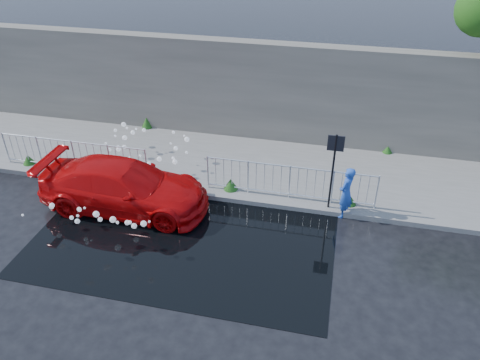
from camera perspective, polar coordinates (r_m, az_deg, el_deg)
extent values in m
plane|color=black|center=(12.32, -10.51, -9.49)|extent=(90.00, 90.00, 0.00)
cube|color=slate|center=(16.08, -3.92, 2.27)|extent=(30.00, 4.00, 0.15)
cube|color=slate|center=(14.46, -6.13, -1.59)|extent=(30.00, 0.25, 0.16)
cube|color=#5D574E|center=(17.20, -2.06, 11.15)|extent=(30.00, 0.60, 3.50)
cube|color=black|center=(12.86, -6.77, -6.99)|extent=(8.00, 5.00, 0.01)
cylinder|color=black|center=(13.29, 11.16, 0.59)|extent=(0.06, 0.06, 2.50)
cube|color=black|center=(12.80, 11.62, 4.40)|extent=(0.45, 0.04, 0.45)
cylinder|color=silver|center=(17.44, -26.63, 3.56)|extent=(0.05, 0.05, 1.10)
cylinder|color=silver|center=(14.92, -11.33, 1.86)|extent=(0.05, 0.05, 1.10)
cylinder|color=silver|center=(15.80, -19.91, 4.44)|extent=(5.00, 0.04, 0.04)
cylinder|color=silver|center=(16.24, -19.30, 1.48)|extent=(5.00, 0.04, 0.04)
cylinder|color=silver|center=(14.27, -3.93, 0.98)|extent=(0.05, 0.05, 1.10)
cylinder|color=silver|center=(13.86, 16.33, -1.46)|extent=(0.05, 0.05, 1.10)
cylinder|color=silver|center=(13.57, 6.17, 1.63)|extent=(5.00, 0.04, 0.04)
cylinder|color=silver|center=(14.08, 5.95, -1.70)|extent=(5.00, 0.04, 0.04)
cone|color=#155019|center=(17.23, -24.39, 2.32)|extent=(0.40, 0.40, 0.33)
cone|color=#155019|center=(15.36, -12.81, 0.82)|extent=(0.36, 0.36, 0.27)
cone|color=#155019|center=(14.35, -1.14, -0.49)|extent=(0.44, 0.44, 0.36)
cone|color=#155019|center=(14.07, 13.26, -2.38)|extent=(0.38, 0.38, 0.29)
cone|color=#155019|center=(18.50, -11.29, 6.90)|extent=(0.42, 0.42, 0.41)
cone|color=#155019|center=(17.19, 17.56, 3.58)|extent=(0.34, 0.34, 0.24)
sphere|color=white|center=(15.12, -9.81, 2.53)|extent=(0.17, 0.17, 0.17)
sphere|color=white|center=(14.62, -9.67, -0.76)|extent=(0.08, 0.08, 0.08)
sphere|color=white|center=(16.06, -13.93, 3.93)|extent=(0.14, 0.14, 0.14)
sphere|color=white|center=(14.93, -7.95, 2.21)|extent=(0.16, 0.16, 0.16)
sphere|color=white|center=(16.32, -13.88, 5.02)|extent=(0.17, 0.17, 0.17)
sphere|color=white|center=(16.70, -13.62, 6.19)|extent=(0.09, 0.09, 0.09)
sphere|color=white|center=(16.57, -12.55, 6.10)|extent=(0.08, 0.08, 0.08)
sphere|color=white|center=(14.64, -10.16, -0.74)|extent=(0.08, 0.08, 0.08)
sphere|color=white|center=(15.46, -13.58, 2.00)|extent=(0.11, 0.11, 0.11)
sphere|color=white|center=(16.41, -14.97, 5.22)|extent=(0.08, 0.08, 0.08)
sphere|color=white|center=(15.61, -8.45, 4.43)|extent=(0.07, 0.07, 0.07)
sphere|color=white|center=(14.39, -5.97, -0.06)|extent=(0.15, 0.15, 0.15)
sphere|color=white|center=(15.25, -11.04, 1.91)|extent=(0.17, 0.17, 0.17)
sphere|color=white|center=(15.61, -12.07, 2.91)|extent=(0.09, 0.09, 0.09)
sphere|color=white|center=(15.30, -14.89, 0.02)|extent=(0.18, 0.18, 0.18)
sphere|color=white|center=(14.37, -6.55, -0.97)|extent=(0.14, 0.14, 0.14)
sphere|color=white|center=(15.45, -13.63, 1.29)|extent=(0.12, 0.12, 0.12)
sphere|color=white|center=(14.92, -13.14, 0.35)|extent=(0.11, 0.11, 0.11)
sphere|color=white|center=(15.19, -14.89, -0.02)|extent=(0.16, 0.16, 0.16)
sphere|color=white|center=(16.22, -16.05, 4.33)|extent=(0.08, 0.08, 0.08)
sphere|color=white|center=(15.11, -8.15, 2.65)|extent=(0.11, 0.11, 0.11)
sphere|color=white|center=(15.94, -14.58, 3.65)|extent=(0.16, 0.16, 0.16)
sphere|color=white|center=(16.04, -15.61, 3.57)|extent=(0.11, 0.11, 0.11)
sphere|color=white|center=(15.24, -7.85, 3.85)|extent=(0.14, 0.14, 0.14)
sphere|color=white|center=(15.60, -13.32, 2.73)|extent=(0.07, 0.07, 0.07)
sphere|color=white|center=(17.06, -14.00, 6.58)|extent=(0.17, 0.17, 0.17)
sphere|color=white|center=(15.63, -6.49, 4.94)|extent=(0.18, 0.18, 0.18)
sphere|color=white|center=(15.77, -15.31, 2.77)|extent=(0.07, 0.07, 0.07)
sphere|color=white|center=(14.50, -7.42, -0.43)|extent=(0.16, 0.16, 0.16)
sphere|color=white|center=(16.58, -11.63, 5.98)|extent=(0.14, 0.14, 0.14)
sphere|color=white|center=(15.94, -6.81, 5.37)|extent=(0.07, 0.07, 0.07)
sphere|color=white|center=(15.94, -8.11, 5.79)|extent=(0.11, 0.11, 0.11)
sphere|color=white|center=(15.12, -6.52, 3.37)|extent=(0.09, 0.09, 0.09)
sphere|color=white|center=(14.74, -8.38, 0.37)|extent=(0.14, 0.14, 0.14)
sphere|color=white|center=(14.67, -8.89, 0.29)|extent=(0.18, 0.18, 0.18)
sphere|color=white|center=(16.74, -14.95, 5.89)|extent=(0.12, 0.12, 0.12)
sphere|color=white|center=(15.83, -17.21, 1.88)|extent=(0.10, 0.10, 0.10)
sphere|color=white|center=(15.95, -14.64, 3.96)|extent=(0.09, 0.09, 0.09)
sphere|color=white|center=(16.53, -12.93, 5.67)|extent=(0.16, 0.16, 0.16)
sphere|color=white|center=(12.58, -16.68, -4.62)|extent=(0.12, 0.12, 0.12)
sphere|color=white|center=(13.52, -18.97, -3.46)|extent=(0.12, 0.12, 0.12)
sphere|color=white|center=(12.60, -17.14, -4.00)|extent=(0.17, 0.17, 0.17)
sphere|color=white|center=(12.04, -13.28, -5.06)|extent=(0.10, 0.10, 0.10)
sphere|color=white|center=(13.57, -18.43, -3.26)|extent=(0.07, 0.07, 0.07)
sphere|color=white|center=(12.69, -19.18, -4.14)|extent=(0.08, 0.08, 0.08)
sphere|color=white|center=(13.64, -19.02, -3.38)|extent=(0.13, 0.13, 0.13)
sphere|color=white|center=(13.70, -21.95, -2.88)|extent=(0.14, 0.14, 0.14)
sphere|color=white|center=(12.35, -13.59, -5.07)|extent=(0.13, 0.13, 0.13)
sphere|color=white|center=(12.35, -19.84, -4.35)|extent=(0.11, 0.11, 0.11)
sphere|color=white|center=(14.00, -19.09, -3.65)|extent=(0.07, 0.07, 0.07)
sphere|color=white|center=(13.04, -15.24, -4.68)|extent=(0.18, 0.18, 0.18)
sphere|color=white|center=(12.26, -10.99, -5.01)|extent=(0.06, 0.06, 0.06)
sphere|color=white|center=(13.09, -12.79, -5.48)|extent=(0.16, 0.16, 0.16)
sphere|color=white|center=(11.91, -11.67, -5.24)|extent=(0.16, 0.16, 0.16)
sphere|color=white|center=(12.27, -19.22, -4.77)|extent=(0.13, 0.13, 0.13)
sphere|color=white|center=(14.04, -22.00, -3.04)|extent=(0.14, 0.14, 0.14)
sphere|color=white|center=(13.23, -24.98, -3.90)|extent=(0.07, 0.07, 0.07)
sphere|color=white|center=(12.40, -14.73, -5.03)|extent=(0.09, 0.09, 0.09)
imported|color=red|center=(13.93, -13.93, -0.79)|extent=(4.93, 2.01, 1.43)
imported|color=blue|center=(13.46, 12.79, -1.52)|extent=(0.58, 0.68, 1.57)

